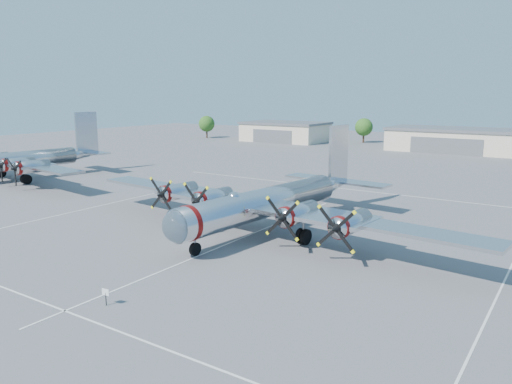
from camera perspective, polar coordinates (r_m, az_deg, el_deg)
The scene contains 9 objects.
ground at distance 49.02m, azimuth 0.36°, elevation -4.46°, with size 260.00×260.00×0.00m, color #555558.
parking_lines at distance 47.62m, azimuth -0.80°, elevation -4.93°, with size 60.00×50.08×0.01m.
hangar_west at distance 141.00m, azimuth 3.35°, elevation 6.92°, with size 22.60×14.60×5.40m.
hangar_center at distance 124.62m, azimuth 21.60°, elevation 5.59°, with size 28.60×14.60×5.40m.
tree_far_west at distance 151.90m, azimuth -5.66°, elevation 7.76°, with size 4.80×4.80×6.64m.
tree_west at distance 139.41m, azimuth 12.23°, elevation 7.26°, with size 4.80×4.80×6.64m.
main_bomber_b29 at distance 49.47m, azimuth 1.70°, elevation -4.32°, with size 43.79×29.95×9.68m, color silver, non-canonical shape.
bomber_west at distance 86.35m, azimuth -24.99°, elevation 1.34°, with size 38.40×27.19×10.14m, color #B7B9BB, non-canonical shape.
info_placard at distance 33.59m, azimuth -16.81°, elevation -11.08°, with size 0.58×0.09×1.11m.
Camera 1 is at (25.86, -39.48, 13.26)m, focal length 35.00 mm.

